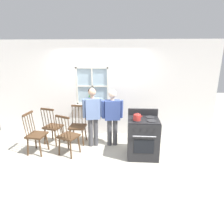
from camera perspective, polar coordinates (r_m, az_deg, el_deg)
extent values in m
plane|color=#B2AD9E|center=(4.89, -4.91, -12.38)|extent=(16.00, 16.00, 0.00)
cube|color=white|center=(6.30, -21.20, 6.30)|extent=(2.48, 0.06, 2.70)
cube|color=white|center=(5.79, 13.99, 6.10)|extent=(2.99, 0.06, 2.70)
cube|color=white|center=(6.01, -5.36, -1.95)|extent=(0.93, 0.06, 0.90)
cube|color=white|center=(5.69, -5.90, 16.33)|extent=(0.93, 0.06, 0.72)
cube|color=silver|center=(5.81, -5.61, 1.86)|extent=(0.99, 0.10, 0.03)
cube|color=#9EB7C6|center=(5.78, -5.62, 7.38)|extent=(0.87, 0.01, 1.01)
cube|color=silver|center=(5.75, -5.67, 7.33)|extent=(0.04, 0.02, 1.07)
cube|color=silver|center=(5.75, -5.67, 7.33)|extent=(0.93, 0.02, 0.04)
cube|color=silver|center=(5.84, -10.01, 7.31)|extent=(0.04, 0.03, 1.07)
cube|color=silver|center=(5.69, -1.20, 7.32)|extent=(0.04, 0.03, 1.07)
cube|color=silver|center=(5.69, -5.82, 12.47)|extent=(0.93, 0.03, 0.04)
cube|color=silver|center=(5.86, -5.52, 2.35)|extent=(0.93, 0.03, 0.04)
cube|color=#4C331E|center=(4.88, -12.27, -6.75)|extent=(0.54, 0.53, 0.04)
cylinder|color=#4C331E|center=(4.99, -9.39, -9.07)|extent=(0.09, 0.06, 0.44)
cylinder|color=#4C331E|center=(5.19, -12.44, -8.21)|extent=(0.06, 0.09, 0.44)
cylinder|color=#4C331E|center=(4.77, -11.71, -10.51)|extent=(0.06, 0.09, 0.44)
cylinder|color=#4C331E|center=(4.98, -14.81, -9.54)|extent=(0.09, 0.06, 0.44)
cylinder|color=#4C331E|center=(4.55, -12.07, -4.98)|extent=(0.05, 0.07, 0.52)
cylinder|color=#4C331E|center=(4.61, -12.94, -4.77)|extent=(0.05, 0.07, 0.52)
cylinder|color=#4C331E|center=(4.66, -13.79, -4.56)|extent=(0.05, 0.07, 0.52)
cylinder|color=#4C331E|center=(4.72, -14.62, -4.36)|extent=(0.05, 0.07, 0.52)
cylinder|color=#4C331E|center=(4.78, -15.43, -4.16)|extent=(0.05, 0.07, 0.52)
cube|color=#4C331E|center=(4.57, -14.03, -1.37)|extent=(0.36, 0.19, 0.04)
cube|color=#4C331E|center=(5.15, -20.70, -6.18)|extent=(0.44, 0.46, 0.04)
cylinder|color=#4C331E|center=(5.04, -19.82, -9.64)|extent=(0.07, 0.07, 0.44)
cylinder|color=#4C331E|center=(5.31, -17.99, -8.09)|extent=(0.07, 0.07, 0.44)
cylinder|color=#4C331E|center=(5.20, -22.91, -9.15)|extent=(0.07, 0.07, 0.44)
cylinder|color=#4C331E|center=(5.46, -20.98, -7.68)|extent=(0.07, 0.07, 0.44)
cylinder|color=#4C331E|center=(5.01, -23.72, -4.01)|extent=(0.07, 0.03, 0.52)
cylinder|color=#4C331E|center=(5.08, -23.16, -3.67)|extent=(0.07, 0.03, 0.52)
cylinder|color=#4C331E|center=(5.15, -22.62, -3.33)|extent=(0.07, 0.03, 0.52)
cylinder|color=#4C331E|center=(5.22, -22.10, -3.00)|extent=(0.07, 0.03, 0.52)
cylinder|color=#4C331E|center=(5.29, -21.59, -2.68)|extent=(0.07, 0.03, 0.52)
cube|color=#4C331E|center=(5.07, -22.97, -0.42)|extent=(0.08, 0.38, 0.04)
cube|color=#4C331E|center=(5.56, -16.47, -4.07)|extent=(0.52, 0.50, 0.04)
cylinder|color=#4C331E|center=(5.67, -13.92, -6.07)|extent=(0.08, 0.07, 0.44)
cylinder|color=#4C331E|center=(5.86, -16.68, -5.53)|extent=(0.07, 0.08, 0.44)
cylinder|color=#4C331E|center=(5.44, -15.81, -7.26)|extent=(0.07, 0.08, 0.44)
cylinder|color=#4C331E|center=(5.64, -18.63, -6.65)|extent=(0.08, 0.07, 0.44)
cylinder|color=#4C331E|center=(5.24, -16.22, -2.32)|extent=(0.04, 0.07, 0.52)
cylinder|color=#4C331E|center=(5.30, -17.00, -2.20)|extent=(0.04, 0.07, 0.52)
cylinder|color=#4C331E|center=(5.35, -17.77, -2.07)|extent=(0.04, 0.07, 0.52)
cylinder|color=#4C331E|center=(5.41, -18.53, -1.96)|extent=(0.04, 0.07, 0.52)
cylinder|color=#4C331E|center=(5.46, -19.26, -1.84)|extent=(0.04, 0.07, 0.52)
cube|color=#4C331E|center=(5.27, -18.04, 0.74)|extent=(0.38, 0.15, 0.04)
cube|color=#4C331E|center=(5.42, -9.79, -4.15)|extent=(0.43, 0.41, 0.04)
cylinder|color=#4C331E|center=(5.42, -11.85, -7.06)|extent=(0.07, 0.07, 0.44)
cylinder|color=#4C331E|center=(5.33, -8.33, -7.29)|extent=(0.07, 0.07, 0.44)
cylinder|color=#4C331E|center=(5.70, -10.91, -5.77)|extent=(0.07, 0.07, 0.44)
cylinder|color=#4C331E|center=(5.61, -7.56, -5.96)|extent=(0.07, 0.07, 0.44)
cylinder|color=#4C331E|center=(5.54, -11.27, -0.94)|extent=(0.02, 0.07, 0.52)
cylinder|color=#4C331E|center=(5.51, -10.38, -0.97)|extent=(0.02, 0.07, 0.52)
cylinder|color=#4C331E|center=(5.49, -9.47, -1.00)|extent=(0.02, 0.07, 0.52)
cylinder|color=#4C331E|center=(5.47, -8.56, -1.03)|extent=(0.02, 0.07, 0.52)
cylinder|color=#4C331E|center=(5.44, -7.64, -1.06)|extent=(0.02, 0.07, 0.52)
cube|color=#4C331E|center=(5.41, -9.61, 1.75)|extent=(0.38, 0.05, 0.04)
cylinder|color=#4C4C51|center=(5.23, -6.14, -5.82)|extent=(0.12, 0.12, 0.75)
cylinder|color=#4C4C51|center=(5.24, -4.64, -5.71)|extent=(0.12, 0.12, 0.75)
cube|color=#6B84B7|center=(5.03, -5.59, 0.98)|extent=(0.40, 0.30, 0.53)
cylinder|color=#6B84B7|center=(4.98, -8.04, 1.01)|extent=(0.10, 0.13, 0.49)
cylinder|color=#6B84B7|center=(5.03, -3.12, 1.29)|extent=(0.10, 0.13, 0.49)
cylinder|color=tan|center=(4.95, -5.69, 4.27)|extent=(0.10, 0.10, 0.06)
sphere|color=tan|center=(4.93, -5.73, 5.73)|extent=(0.19, 0.19, 0.19)
ellipsoid|color=black|center=(4.94, -5.75, 5.96)|extent=(0.20, 0.20, 0.16)
cylinder|color=#4C4C51|center=(5.25, -0.72, -5.83)|extent=(0.12, 0.12, 0.72)
cylinder|color=#4C4C51|center=(5.26, 0.91, -5.77)|extent=(0.12, 0.12, 0.72)
cube|color=#384C8E|center=(5.05, 0.10, 0.59)|extent=(0.42, 0.27, 0.50)
cylinder|color=#384C8E|center=(5.01, -2.52, 0.68)|extent=(0.09, 0.12, 0.47)
cylinder|color=#384C8E|center=(5.05, 2.74, 0.82)|extent=(0.09, 0.12, 0.47)
cylinder|color=beige|center=(4.98, 0.10, 3.71)|extent=(0.10, 0.10, 0.06)
sphere|color=beige|center=(4.95, 0.10, 5.19)|extent=(0.20, 0.20, 0.20)
ellipsoid|color=silver|center=(4.96, 0.08, 5.43)|extent=(0.21, 0.21, 0.16)
cube|color=#232326|center=(4.75, 8.78, -7.41)|extent=(0.71, 0.64, 0.90)
cube|color=black|center=(4.58, 9.04, -2.14)|extent=(0.69, 0.61, 0.02)
cylinder|color=#2D2D30|center=(4.44, 7.14, -2.42)|extent=(0.20, 0.20, 0.02)
cylinder|color=#2D2D30|center=(4.47, 11.22, -2.49)|extent=(0.20, 0.20, 0.02)
cylinder|color=#2D2D30|center=(4.68, 6.98, -1.38)|extent=(0.20, 0.20, 0.02)
cylinder|color=#2D2D30|center=(4.71, 10.86, -1.45)|extent=(0.20, 0.20, 0.02)
cube|color=#232326|center=(4.82, 8.82, 0.02)|extent=(0.71, 0.06, 0.16)
cube|color=black|center=(4.48, 9.07, -9.75)|extent=(0.44, 0.01, 0.32)
cylinder|color=silver|center=(4.35, 9.25, -6.91)|extent=(0.50, 0.02, 0.02)
cylinder|color=#232326|center=(4.29, 6.49, -5.05)|extent=(0.04, 0.02, 0.04)
cylinder|color=#232326|center=(4.30, 8.38, -5.08)|extent=(0.04, 0.02, 0.04)
cylinder|color=#232326|center=(4.32, 10.26, -5.10)|extent=(0.04, 0.02, 0.04)
cylinder|color=#232326|center=(4.33, 12.13, -5.12)|extent=(0.04, 0.02, 0.04)
cylinder|color=red|center=(4.42, 7.17, -1.58)|extent=(0.17, 0.17, 0.12)
ellipsoid|color=red|center=(4.40, 7.20, -0.83)|extent=(0.16, 0.16, 0.07)
sphere|color=black|center=(4.38, 7.22, -0.27)|extent=(0.03, 0.03, 0.03)
cylinder|color=red|center=(4.42, 8.22, -1.37)|extent=(0.08, 0.03, 0.07)
torus|color=black|center=(4.38, 7.23, -0.02)|extent=(0.12, 0.01, 0.12)
cylinder|color=#42474C|center=(5.80, -6.46, 2.53)|extent=(0.12, 0.12, 0.11)
cylinder|color=#33261C|center=(5.79, -6.48, 2.99)|extent=(0.11, 0.11, 0.01)
cone|color=#2D7038|center=(5.76, -6.35, 4.24)|extent=(0.07, 0.05, 0.24)
cone|color=#2D7038|center=(5.79, -6.44, 3.60)|extent=(0.04, 0.06, 0.11)
cone|color=#2D7038|center=(5.77, -6.63, 4.12)|extent=(0.09, 0.08, 0.22)
cone|color=#2D7038|center=(5.76, -6.68, 3.98)|extent=(0.06, 0.05, 0.20)
cone|color=#2D7038|center=(5.75, -6.55, 3.56)|extent=(0.04, 0.06, 0.12)
cone|color=#2D7038|center=(5.74, -6.40, 4.24)|extent=(0.10, 0.08, 0.25)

